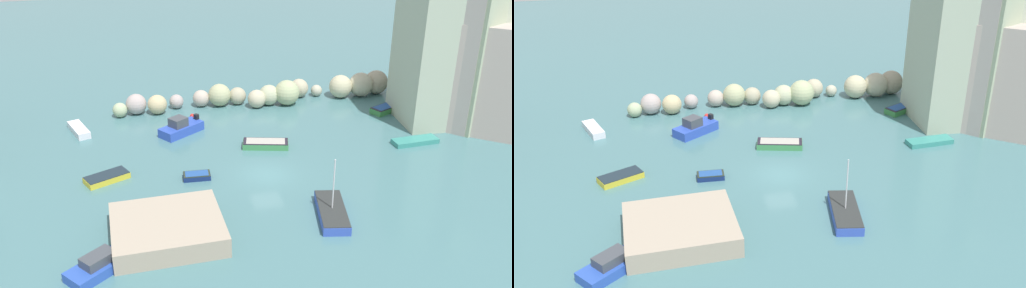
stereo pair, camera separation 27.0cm
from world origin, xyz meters
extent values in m
plane|color=#457479|center=(0.00, 0.00, 0.00)|extent=(160.00, 160.00, 0.00)
cube|color=#B4A98B|center=(29.42, 12.12, 3.25)|extent=(6.65, 8.82, 6.50)
cube|color=#A99E99|center=(21.33, 8.13, 7.01)|extent=(10.64, 10.39, 14.03)
cube|color=#B2A299|center=(23.03, 3.94, 5.25)|extent=(9.60, 9.19, 10.49)
cube|color=#B19F9A|center=(27.32, 11.90, 5.01)|extent=(10.32, 11.12, 10.03)
cube|color=#A6B394|center=(20.39, 7.18, 7.26)|extent=(7.04, 9.09, 14.52)
cube|color=#B1A994|center=(27.65, 15.40, 4.01)|extent=(5.71, 5.98, 8.01)
cube|color=#A8B49C|center=(19.98, 7.79, 6.78)|extent=(9.06, 7.98, 13.57)
sphere|color=#ACBC91|center=(-11.51, 15.55, 0.75)|extent=(1.50, 1.50, 1.50)
sphere|color=#B1A39F|center=(-9.84, 16.05, 1.06)|extent=(2.12, 2.12, 2.12)
sphere|color=#C8B587|center=(-7.72, 15.58, 1.00)|extent=(2.00, 2.00, 2.00)
sphere|color=#ACA09D|center=(-5.63, 16.67, 0.74)|extent=(1.49, 1.49, 1.49)
sphere|color=#BBAB9C|center=(-3.01, 16.63, 0.89)|extent=(1.77, 1.77, 1.77)
sphere|color=#B0B386|center=(-1.06, 16.36, 1.19)|extent=(2.39, 2.39, 2.39)
sphere|color=#ACA588|center=(0.90, 16.36, 0.93)|extent=(1.85, 1.85, 1.85)
sphere|color=#C2B899|center=(2.68, 14.91, 0.96)|extent=(1.93, 1.93, 1.93)
sphere|color=#B4B995|center=(4.16, 15.42, 1.09)|extent=(2.18, 2.18, 2.18)
sphere|color=#AFB889|center=(6.04, 15.01, 1.34)|extent=(2.69, 2.69, 2.69)
sphere|color=#BAB092|center=(8.01, 16.95, 1.02)|extent=(2.04, 2.04, 2.04)
sphere|color=#B5B39C|center=(9.99, 16.76, 0.63)|extent=(1.26, 1.26, 1.26)
sphere|color=beige|center=(12.42, 15.74, 1.26)|extent=(2.53, 2.53, 2.53)
sphere|color=beige|center=(14.78, 15.65, 1.32)|extent=(2.65, 2.65, 2.65)
sphere|color=#AEA48B|center=(16.79, 16.04, 1.32)|extent=(2.64, 2.64, 2.64)
cube|color=tan|center=(-8.87, -7.28, 0.73)|extent=(7.66, 6.82, 1.46)
sphere|color=red|center=(-4.41, 13.38, 0.26)|extent=(0.53, 0.53, 0.53)
cube|color=teal|center=(14.83, 2.75, 0.23)|extent=(4.35, 1.64, 0.45)
cube|color=#3250BC|center=(3.01, -7.26, 0.33)|extent=(2.95, 5.50, 0.65)
cube|color=#2B2F2F|center=(3.01, -7.26, 0.68)|extent=(2.89, 5.39, 0.06)
cylinder|color=silver|center=(3.01, -7.26, 2.65)|extent=(0.10, 0.10, 3.98)
cube|color=blue|center=(-5.91, 9.99, 0.43)|extent=(4.56, 3.96, 0.86)
cube|color=#3F444C|center=(-6.19, 9.81, 1.29)|extent=(1.95, 1.92, 0.85)
cube|color=black|center=(-4.29, 11.12, 1.11)|extent=(0.55, 0.57, 0.50)
cube|color=#3D8C4F|center=(1.19, 5.17, 0.27)|extent=(4.40, 2.59, 0.54)
cube|color=black|center=(1.19, 5.17, 0.57)|extent=(4.31, 2.54, 0.06)
cube|color=#ADA89E|center=(1.19, 5.17, 0.58)|extent=(3.74, 2.20, 0.08)
cube|color=#2A4FB7|center=(-12.66, -9.41, 0.34)|extent=(5.91, 5.19, 0.68)
cube|color=#3F444C|center=(-13.40, -9.99, 1.00)|extent=(2.38, 2.23, 0.63)
cube|color=black|center=(-10.38, -7.62, 0.93)|extent=(0.55, 0.57, 0.50)
cube|color=navy|center=(-5.75, 0.69, 0.20)|extent=(2.29, 1.32, 0.40)
cube|color=#263022|center=(-5.75, 0.69, 0.43)|extent=(2.24, 1.30, 0.06)
cube|color=#234C93|center=(-5.75, 0.69, 0.44)|extent=(1.94, 1.12, 0.08)
cube|color=gold|center=(-12.92, 2.02, 0.24)|extent=(3.82, 2.88, 0.49)
cube|color=#1B2933|center=(-12.92, 2.02, 0.52)|extent=(3.74, 2.82, 0.06)
cube|color=white|center=(-15.49, 12.38, 0.32)|extent=(2.35, 3.98, 0.65)
cube|color=#3A8543|center=(15.64, 10.67, 0.28)|extent=(3.93, 2.90, 0.56)
cube|color=#24212D|center=(15.64, 10.67, 0.59)|extent=(3.85, 2.85, 0.06)
cube|color=#234C93|center=(15.64, 10.67, 0.60)|extent=(3.34, 2.47, 0.08)
camera|label=1|loc=(-10.62, -40.71, 22.73)|focal=40.42mm
camera|label=2|loc=(-10.36, -40.77, 22.73)|focal=40.42mm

